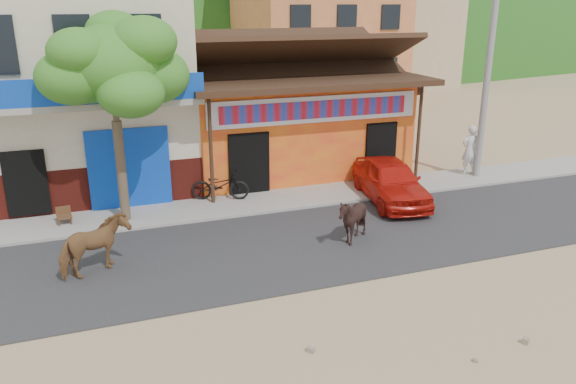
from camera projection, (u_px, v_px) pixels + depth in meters
name	position (u px, v px, depth m)	size (l,w,h in m)	color
ground	(348.00, 285.00, 13.22)	(120.00, 120.00, 0.00)	#9E825B
road	(308.00, 243.00, 15.45)	(60.00, 5.00, 0.04)	#28282B
sidewalk	(269.00, 202.00, 18.56)	(60.00, 2.00, 0.12)	gray
dance_club	(286.00, 122.00, 22.20)	(8.00, 6.00, 3.60)	orange
cafe_building	(80.00, 89.00, 19.26)	(7.00, 6.00, 7.00)	beige
apartment_front	(316.00, 7.00, 35.57)	(9.00, 9.00, 12.00)	#CC723F
apartment_rear	(393.00, 20.00, 44.11)	(8.00, 8.00, 10.00)	tan
tree	(116.00, 121.00, 15.93)	(3.00, 3.00, 6.00)	#2D721E
utility_pole	(488.00, 68.00, 19.87)	(0.24, 0.24, 8.00)	gray
cow_tan	(95.00, 246.00, 13.47)	(0.77, 1.69, 1.43)	brown
cow_dark	(352.00, 219.00, 15.27)	(1.08, 1.21, 1.34)	black
red_car	(390.00, 180.00, 18.48)	(1.66, 4.12, 1.41)	red
scooter	(220.00, 185.00, 18.44)	(0.66, 1.88, 0.99)	black
pedestrian	(470.00, 150.00, 21.03)	(0.69, 0.45, 1.89)	silver
cafe_chair_right	(63.00, 209.00, 16.43)	(0.42, 0.42, 0.90)	#482918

